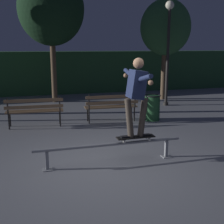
{
  "coord_description": "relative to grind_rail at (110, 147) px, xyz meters",
  "views": [
    {
      "loc": [
        -1.45,
        -5.21,
        2.27
      ],
      "look_at": [
        0.27,
        0.86,
        0.85
      ],
      "focal_mm": 46.99,
      "sensor_mm": 36.0,
      "label": 1
    }
  ],
  "objects": [
    {
      "name": "hedge_backdrop",
      "position": [
        0.0,
        9.36,
        0.69
      ],
      "size": [
        24.0,
        1.2,
        2.02
      ],
      "primitive_type": "cube",
      "color": "#2D5B33",
      "rests_on": "ground"
    },
    {
      "name": "trash_can",
      "position": [
        2.19,
        2.99,
        0.09
      ],
      "size": [
        0.52,
        0.52,
        0.8
      ],
      "color": "#23562D",
      "rests_on": "ground"
    },
    {
      "name": "lamp_post_right",
      "position": [
        3.67,
        5.05,
        2.15
      ],
      "size": [
        0.32,
        0.32,
        3.9
      ],
      "color": "#282623",
      "rests_on": "ground"
    },
    {
      "name": "skateboarder",
      "position": [
        0.54,
        0.0,
        1.1
      ],
      "size": [
        0.62,
        1.41,
        1.56
      ],
      "color": "black",
      "rests_on": "skateboard"
    },
    {
      "name": "grind_rail",
      "position": [
        0.0,
        0.0,
        0.0
      ],
      "size": [
        2.97,
        0.18,
        0.41
      ],
      "color": "gray",
      "rests_on": "ground"
    },
    {
      "name": "tree_behind_benches",
      "position": [
        -0.47,
        6.97,
        3.36
      ],
      "size": [
        2.59,
        2.59,
        5.12
      ],
      "color": "brown",
      "rests_on": "ground"
    },
    {
      "name": "park_bench_leftmost",
      "position": [
        -1.36,
        3.12,
        0.21
      ],
      "size": [
        1.62,
        0.49,
        0.88
      ],
      "color": "#282623",
      "rests_on": "ground"
    },
    {
      "name": "skateboard",
      "position": [
        0.53,
        -0.0,
        0.16
      ],
      "size": [
        0.78,
        0.21,
        0.09
      ],
      "color": "black",
      "rests_on": "grind_rail"
    },
    {
      "name": "park_bench_left_center",
      "position": [
        0.91,
        3.12,
        0.21
      ],
      "size": [
        1.62,
        0.49,
        0.88
      ],
      "color": "#282623",
      "rests_on": "ground"
    },
    {
      "name": "ground_plane",
      "position": [
        0.0,
        -0.06,
        -0.33
      ],
      "size": [
        90.0,
        90.0,
        0.0
      ],
      "primitive_type": "plane",
      "color": "slate"
    },
    {
      "name": "tree_far_right",
      "position": [
        4.16,
        6.36,
        2.7
      ],
      "size": [
        2.1,
        2.1,
        4.2
      ],
      "color": "brown",
      "rests_on": "ground"
    }
  ]
}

